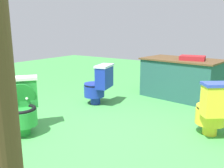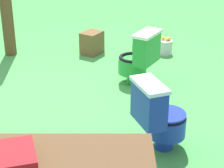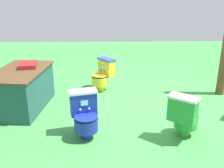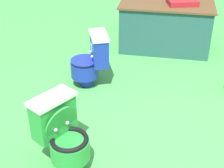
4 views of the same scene
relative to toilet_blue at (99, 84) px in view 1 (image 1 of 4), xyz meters
name	(u,v)px [view 1 (image 1 of 4)]	position (x,y,z in m)	size (l,w,h in m)	color
ground	(102,140)	(0.90, -1.13, -0.37)	(14.00, 14.00, 0.00)	#429947
toilet_blue	(99,84)	(0.00, 0.00, 0.00)	(0.57, 0.51, 0.73)	#192D9E
toilet_green	(22,105)	(-0.09, -1.53, 0.00)	(0.64, 0.62, 0.73)	green
toilet_yellow	(215,109)	(2.01, -0.26, 0.00)	(0.62, 0.64, 0.73)	yellow
vendor_table	(181,78)	(1.06, 1.28, 0.02)	(1.55, 1.03, 0.85)	#23514C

